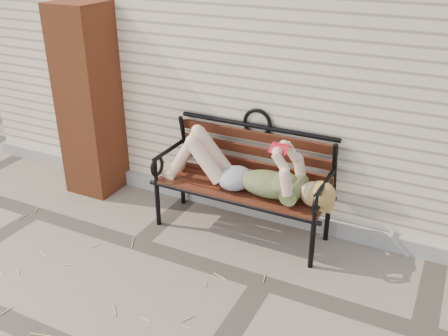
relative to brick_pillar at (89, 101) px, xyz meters
The scene contains 7 objects.
ground 2.62m from the brick_pillar, 18.06° to the right, with size 80.00×80.00×0.00m, color gray.
house_wall 3.26m from the brick_pillar, 44.37° to the left, with size 8.00×4.00×3.00m, color beige.
foundation_strip 2.49m from the brick_pillar, ahead, with size 8.00×0.10×0.15m, color #AAA59A.
brick_pillar is the anchor object (origin of this frame).
garden_bench 1.85m from the brick_pillar, ahead, with size 1.75×0.70×1.13m.
reading_woman 1.86m from the brick_pillar, ahead, with size 1.65×0.38×0.52m.
straw_scatter 1.84m from the brick_pillar, 60.06° to the right, with size 2.93×1.75×0.01m.
Camera 1 is at (1.17, -3.08, 2.63)m, focal length 40.00 mm.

